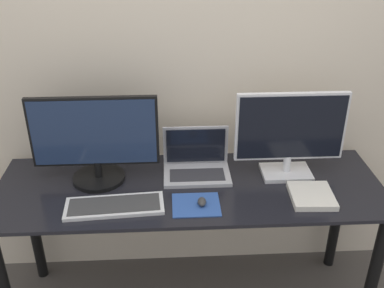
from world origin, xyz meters
The scene contains 9 objects.
wall_back centered at (0.00, 0.68, 1.25)m, with size 7.00×0.05×2.50m.
desk centered at (0.00, 0.31, 0.62)m, with size 1.82×0.61×0.75m.
monitor_left centered at (-0.43, 0.39, 0.96)m, with size 0.59×0.25×0.42m.
monitor_right centered at (0.48, 0.39, 0.97)m, with size 0.52×0.17×0.42m.
laptop centered at (0.04, 0.43, 0.80)m, with size 0.32×0.21×0.22m.
keyboard centered at (-0.34, 0.15, 0.76)m, with size 0.44×0.19×0.02m.
mousepad centered at (0.02, 0.15, 0.75)m, with size 0.21×0.18×0.00m.
mouse centered at (0.04, 0.15, 0.77)m, with size 0.04×0.06×0.03m.
book centered at (0.54, 0.18, 0.76)m, with size 0.20×0.21×0.03m.
Camera 1 is at (-0.09, -1.46, 1.91)m, focal length 42.00 mm.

